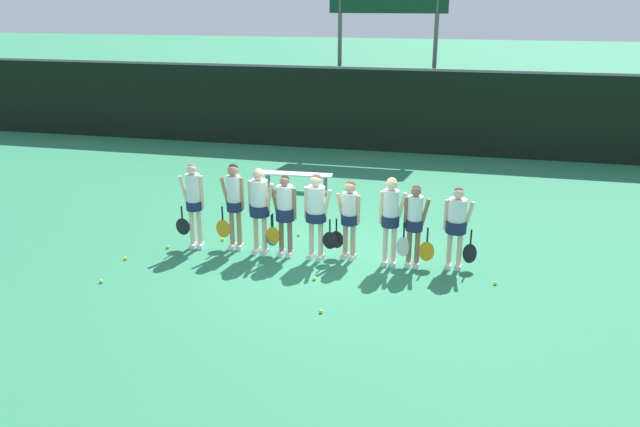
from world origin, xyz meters
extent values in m
plane|color=#2D7F56|center=(0.00, 0.00, 0.00)|extent=(140.00, 140.00, 0.00)
cube|color=black|center=(0.00, 9.33, 1.36)|extent=(60.00, 0.06, 2.72)
cube|color=slate|center=(0.00, 9.33, 2.76)|extent=(60.00, 0.08, 0.08)
cylinder|color=#515156|center=(-1.77, 10.38, 2.96)|extent=(0.14, 0.14, 5.93)
cylinder|color=#515156|center=(1.47, 10.38, 2.96)|extent=(0.14, 0.14, 5.93)
cube|color=silver|center=(-1.71, 4.38, 0.44)|extent=(1.97, 0.45, 0.04)
cylinder|color=slate|center=(-0.92, 4.54, 0.21)|extent=(0.06, 0.06, 0.42)
cylinder|color=slate|center=(-0.91, 4.29, 0.21)|extent=(0.06, 0.06, 0.42)
cylinder|color=slate|center=(-2.52, 4.46, 0.21)|extent=(0.06, 0.06, 0.42)
cylinder|color=slate|center=(-2.50, 4.21, 0.21)|extent=(0.06, 0.06, 0.42)
cylinder|color=beige|center=(-2.58, -0.06, 0.43)|extent=(0.10, 0.10, 0.86)
cylinder|color=beige|center=(-2.74, -0.09, 0.43)|extent=(0.10, 0.10, 0.86)
cube|color=white|center=(-2.58, -0.09, 0.04)|extent=(0.15, 0.26, 0.09)
cube|color=white|center=(-2.73, -0.12, 0.04)|extent=(0.15, 0.26, 0.09)
cylinder|color=#192347|center=(-2.66, -0.08, 0.92)|extent=(0.33, 0.33, 0.19)
cylinder|color=white|center=(-2.66, -0.08, 1.22)|extent=(0.29, 0.29, 0.73)
sphere|color=beige|center=(-2.66, -0.08, 1.68)|extent=(0.20, 0.20, 0.20)
sphere|color=olive|center=(-2.66, -0.06, 1.71)|extent=(0.19, 0.19, 0.19)
cylinder|color=beige|center=(-2.84, -0.11, 1.21)|extent=(0.23, 0.12, 0.69)
cylinder|color=beige|center=(-2.49, -0.05, 1.21)|extent=(0.08, 0.08, 0.69)
cylinder|color=black|center=(-2.92, -0.15, 0.77)|extent=(0.03, 0.03, 0.26)
ellipsoid|color=black|center=(-2.92, -0.15, 0.46)|extent=(0.31, 0.03, 0.37)
cylinder|color=tan|center=(-1.76, 0.07, 0.43)|extent=(0.10, 0.10, 0.86)
cylinder|color=tan|center=(-1.91, 0.05, 0.43)|extent=(0.10, 0.10, 0.86)
cube|color=white|center=(-1.75, 0.04, 0.04)|extent=(0.13, 0.25, 0.09)
cube|color=white|center=(-1.91, 0.03, 0.04)|extent=(0.13, 0.25, 0.09)
cylinder|color=#192347|center=(-1.83, 0.06, 0.93)|extent=(0.33, 0.33, 0.20)
cylinder|color=white|center=(-1.83, 0.06, 1.21)|extent=(0.28, 0.28, 0.71)
sphere|color=tan|center=(-1.83, 0.06, 1.68)|extent=(0.22, 0.22, 0.22)
sphere|color=black|center=(-1.83, 0.08, 1.71)|extent=(0.21, 0.21, 0.21)
cylinder|color=tan|center=(-2.01, 0.05, 1.20)|extent=(0.22, 0.09, 0.67)
cylinder|color=tan|center=(-1.66, 0.07, 1.20)|extent=(0.08, 0.08, 0.67)
cylinder|color=black|center=(-2.09, 0.02, 0.77)|extent=(0.03, 0.03, 0.29)
ellipsoid|color=orange|center=(-2.09, 0.02, 0.42)|extent=(0.31, 0.03, 0.40)
cylinder|color=beige|center=(-1.15, -0.09, 0.43)|extent=(0.10, 0.10, 0.85)
cylinder|color=beige|center=(-1.34, -0.07, 0.43)|extent=(0.10, 0.10, 0.85)
cube|color=white|center=(-1.16, -0.12, 0.04)|extent=(0.14, 0.25, 0.09)
cube|color=white|center=(-1.35, -0.10, 0.04)|extent=(0.14, 0.25, 0.09)
cylinder|color=#192347|center=(-1.25, -0.08, 0.93)|extent=(0.40, 0.40, 0.22)
cylinder|color=white|center=(-1.25, -0.08, 1.20)|extent=(0.35, 0.35, 0.70)
sphere|color=beige|center=(-1.25, -0.08, 1.66)|extent=(0.22, 0.22, 0.22)
sphere|color=#D8B772|center=(-1.24, -0.06, 1.69)|extent=(0.20, 0.20, 0.20)
cylinder|color=beige|center=(-1.04, -0.11, 1.19)|extent=(0.22, 0.11, 0.67)
cylinder|color=beige|center=(-1.45, -0.05, 1.19)|extent=(0.08, 0.08, 0.67)
cylinder|color=black|center=(-0.96, -0.14, 0.76)|extent=(0.03, 0.03, 0.28)
ellipsoid|color=orange|center=(-0.96, -0.14, 0.43)|extent=(0.27, 0.03, 0.38)
cylinder|color=#8C664C|center=(-0.63, -0.07, 0.40)|extent=(0.10, 0.10, 0.80)
cylinder|color=#8C664C|center=(-0.81, -0.06, 0.40)|extent=(0.10, 0.10, 0.80)
cube|color=white|center=(-0.63, -0.10, 0.04)|extent=(0.12, 0.24, 0.09)
cube|color=white|center=(-0.81, -0.09, 0.04)|extent=(0.12, 0.24, 0.09)
cylinder|color=#192347|center=(-0.72, -0.06, 0.88)|extent=(0.38, 0.38, 0.25)
cylinder|color=white|center=(-0.72, -0.06, 1.13)|extent=(0.33, 0.33, 0.67)
sphere|color=#8C664C|center=(-0.72, -0.06, 1.56)|extent=(0.19, 0.19, 0.19)
sphere|color=black|center=(-0.72, -0.04, 1.59)|extent=(0.18, 0.18, 0.18)
cylinder|color=#8C664C|center=(-0.92, -0.05, 1.12)|extent=(0.21, 0.08, 0.64)
cylinder|color=#8C664C|center=(-0.52, -0.07, 1.12)|extent=(0.08, 0.08, 0.64)
cylinder|color=black|center=(-1.01, -0.07, 0.71)|extent=(0.03, 0.03, 0.28)
ellipsoid|color=blue|center=(-1.01, -0.07, 0.37)|extent=(0.26, 0.03, 0.39)
cylinder|color=beige|center=(0.02, -0.10, 0.42)|extent=(0.10, 0.10, 0.83)
cylinder|color=beige|center=(-0.18, -0.08, 0.42)|extent=(0.10, 0.10, 0.83)
cube|color=white|center=(0.01, -0.13, 0.04)|extent=(0.14, 0.25, 0.09)
cube|color=white|center=(-0.18, -0.11, 0.04)|extent=(0.14, 0.25, 0.09)
cylinder|color=#192347|center=(-0.08, -0.09, 0.89)|extent=(0.41, 0.41, 0.18)
cylinder|color=white|center=(-0.08, -0.09, 1.17)|extent=(0.36, 0.36, 0.67)
sphere|color=beige|center=(-0.08, -0.09, 1.62)|extent=(0.23, 0.23, 0.23)
sphere|color=#4C331E|center=(-0.08, -0.07, 1.65)|extent=(0.21, 0.21, 0.21)
cylinder|color=beige|center=(0.14, -0.12, 1.15)|extent=(0.22, 0.10, 0.64)
cylinder|color=beige|center=(-0.29, -0.06, 1.15)|extent=(0.08, 0.08, 0.64)
cylinder|color=black|center=(0.21, -0.15, 0.75)|extent=(0.03, 0.03, 0.26)
ellipsoid|color=black|center=(0.21, -0.15, 0.44)|extent=(0.29, 0.03, 0.36)
cylinder|color=tan|center=(0.64, 0.06, 0.38)|extent=(0.10, 0.10, 0.77)
cylinder|color=tan|center=(0.48, 0.09, 0.38)|extent=(0.10, 0.10, 0.77)
cube|color=white|center=(0.64, 0.03, 0.04)|extent=(0.15, 0.25, 0.09)
cube|color=white|center=(0.47, 0.06, 0.04)|extent=(0.15, 0.25, 0.09)
cylinder|color=#192347|center=(0.56, 0.07, 0.84)|extent=(0.34, 0.34, 0.20)
cylinder|color=white|center=(0.56, 0.07, 1.07)|extent=(0.30, 0.30, 0.60)
sphere|color=tan|center=(0.56, 0.07, 1.48)|extent=(0.22, 0.22, 0.22)
sphere|color=#4C331E|center=(0.56, 0.09, 1.51)|extent=(0.21, 0.21, 0.21)
cylinder|color=tan|center=(0.37, 0.10, 1.05)|extent=(0.20, 0.11, 0.58)
cylinder|color=tan|center=(0.74, 0.05, 1.05)|extent=(0.08, 0.08, 0.57)
cylinder|color=black|center=(0.29, 0.10, 0.68)|extent=(0.03, 0.03, 0.27)
ellipsoid|color=black|center=(0.29, 0.10, 0.36)|extent=(0.29, 0.03, 0.37)
cylinder|color=beige|center=(1.46, -0.05, 0.42)|extent=(0.10, 0.10, 0.84)
cylinder|color=beige|center=(1.30, -0.06, 0.42)|extent=(0.10, 0.10, 0.84)
cube|color=white|center=(1.46, -0.08, 0.04)|extent=(0.13, 0.25, 0.09)
cube|color=white|center=(1.30, -0.09, 0.04)|extent=(0.13, 0.25, 0.09)
cylinder|color=#192347|center=(1.38, -0.05, 0.91)|extent=(0.34, 0.34, 0.21)
cylinder|color=white|center=(1.38, -0.05, 1.18)|extent=(0.30, 0.30, 0.68)
sphere|color=beige|center=(1.38, -0.05, 1.64)|extent=(0.22, 0.22, 0.22)
sphere|color=#D8B772|center=(1.38, -0.03, 1.66)|extent=(0.21, 0.21, 0.21)
cylinder|color=beige|center=(1.57, -0.04, 1.17)|extent=(0.21, 0.09, 0.65)
cylinder|color=beige|center=(1.20, -0.07, 1.17)|extent=(0.08, 0.08, 0.65)
cylinder|color=black|center=(1.65, -0.05, 0.74)|extent=(0.03, 0.03, 0.29)
ellipsoid|color=silver|center=(1.65, -0.05, 0.40)|extent=(0.27, 0.03, 0.40)
cylinder|color=#8C664C|center=(1.92, -0.02, 0.39)|extent=(0.10, 0.10, 0.78)
cylinder|color=#8C664C|center=(1.76, -0.01, 0.39)|extent=(0.10, 0.10, 0.78)
cube|color=white|center=(1.91, -0.05, 0.04)|extent=(0.12, 0.24, 0.09)
cube|color=white|center=(1.76, -0.04, 0.04)|extent=(0.12, 0.24, 0.09)
cylinder|color=#192347|center=(1.84, -0.01, 0.85)|extent=(0.33, 0.33, 0.21)
cylinder|color=white|center=(1.84, -0.01, 1.10)|extent=(0.29, 0.29, 0.65)
sphere|color=#8C664C|center=(1.84, -0.01, 1.52)|extent=(0.20, 0.20, 0.20)
sphere|color=#4C331E|center=(1.84, 0.01, 1.55)|extent=(0.18, 0.18, 0.18)
cylinder|color=#8C664C|center=(2.02, -0.02, 1.09)|extent=(0.20, 0.08, 0.62)
cylinder|color=#8C664C|center=(1.66, -0.01, 1.09)|extent=(0.08, 0.08, 0.61)
cylinder|color=black|center=(2.10, -0.04, 0.68)|extent=(0.03, 0.03, 0.29)
ellipsoid|color=orange|center=(2.10, -0.04, 0.34)|extent=(0.30, 0.03, 0.40)
cylinder|color=beige|center=(2.71, 0.08, 0.38)|extent=(0.10, 0.10, 0.77)
cylinder|color=beige|center=(2.52, 0.09, 0.38)|extent=(0.10, 0.10, 0.77)
cube|color=white|center=(2.71, 0.05, 0.04)|extent=(0.11, 0.24, 0.09)
cube|color=white|center=(2.52, 0.06, 0.04)|extent=(0.11, 0.24, 0.09)
cylinder|color=#192347|center=(2.62, 0.09, 0.85)|extent=(0.40, 0.40, 0.23)
cylinder|color=white|center=(2.62, 0.09, 1.08)|extent=(0.35, 0.35, 0.63)
sphere|color=beige|center=(2.62, 0.09, 1.50)|extent=(0.20, 0.20, 0.20)
sphere|color=#4C331E|center=(2.62, 0.11, 1.52)|extent=(0.19, 0.19, 0.19)
cylinder|color=beige|center=(2.83, 0.08, 1.07)|extent=(0.20, 0.08, 0.60)
cylinder|color=beige|center=(2.41, 0.09, 1.07)|extent=(0.08, 0.08, 0.60)
cylinder|color=black|center=(2.91, 0.06, 0.67)|extent=(0.03, 0.03, 0.29)
ellipsoid|color=black|center=(2.91, 0.06, 0.33)|extent=(0.27, 0.03, 0.40)
sphere|color=#CCE033|center=(3.39, -0.53, 0.03)|extent=(0.07, 0.07, 0.07)
sphere|color=#CCE033|center=(0.13, -1.10, 0.03)|extent=(0.07, 0.07, 0.07)
sphere|color=#CCE033|center=(-0.75, 1.02, 0.03)|extent=(0.07, 0.07, 0.07)
sphere|color=#CCE033|center=(2.88, 1.04, 0.03)|extent=(0.06, 0.06, 0.06)
sphere|color=#CCE033|center=(0.54, -2.31, 0.03)|extent=(0.06, 0.06, 0.06)
sphere|color=#CCE033|center=(-3.22, -0.30, 0.03)|extent=(0.07, 0.07, 0.07)
sphere|color=#CCE033|center=(-3.77, -1.05, 0.03)|extent=(0.07, 0.07, 0.07)
sphere|color=#CCE033|center=(-3.66, -2.11, 0.03)|extent=(0.07, 0.07, 0.07)
sphere|color=#CCE033|center=(-2.27, 0.37, 0.04)|extent=(0.07, 0.07, 0.07)
camera|label=1|loc=(2.64, -11.30, 4.98)|focal=35.00mm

